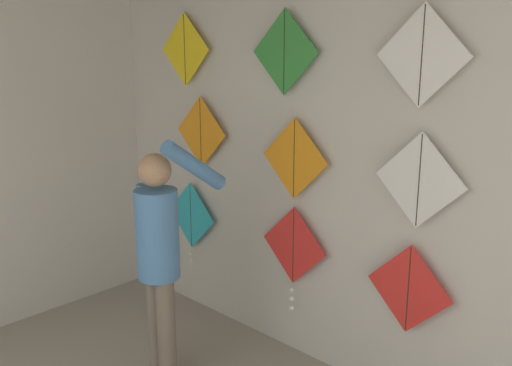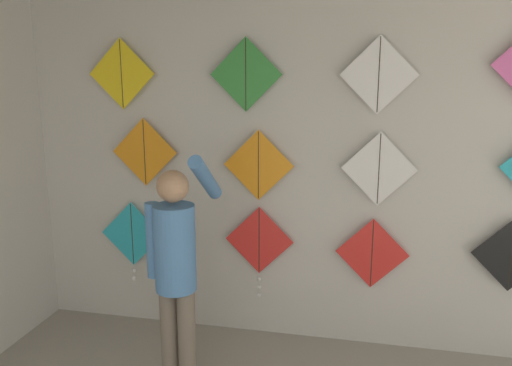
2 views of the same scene
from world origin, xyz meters
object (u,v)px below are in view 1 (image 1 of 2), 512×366
at_px(kite_5, 294,159).
at_px(kite_2, 409,289).
at_px(kite_6, 419,181).
at_px(kite_10, 422,56).
at_px(kite_9, 285,52).
at_px(kite_0, 191,218).
at_px(kite_4, 201,132).
at_px(kite_8, 185,50).
at_px(kite_1, 293,251).
at_px(shopkeeper, 160,250).

bearing_deg(kite_5, kite_2, 0.00).
relative_size(kite_6, kite_10, 1.00).
bearing_deg(kite_9, kite_10, 0.00).
relative_size(kite_0, kite_10, 1.25).
xyz_separation_m(kite_0, kite_4, (0.15, 0.00, 0.73)).
bearing_deg(kite_5, kite_4, 180.00).
distance_m(kite_4, kite_8, 0.64).
distance_m(kite_4, kite_6, 1.85).
bearing_deg(kite_1, kite_8, 179.95).
height_order(kite_8, kite_10, kite_8).
height_order(shopkeeper, kite_0, shopkeeper).
height_order(kite_0, kite_10, kite_10).
bearing_deg(kite_8, kite_10, 0.00).
distance_m(shopkeeper, kite_9, 1.49).
bearing_deg(shopkeeper, kite_10, 44.78).
distance_m(kite_0, kite_2, 1.98).
relative_size(shopkeeper, kite_8, 2.97).
distance_m(shopkeeper, kite_0, 1.13).
xyz_separation_m(kite_0, kite_8, (-0.02, 0.00, 1.35)).
bearing_deg(shopkeeper, kite_8, 141.10).
distance_m(kite_5, kite_6, 0.91).
bearing_deg(shopkeeper, kite_2, 44.41).
xyz_separation_m(kite_8, kite_10, (1.98, 0.00, -0.01)).
bearing_deg(kite_6, kite_8, 180.00).
relative_size(kite_2, kite_4, 1.00).
relative_size(kite_5, kite_10, 1.00).
bearing_deg(kite_2, kite_1, -179.94).
bearing_deg(kite_4, kite_2, 0.00).
xyz_separation_m(kite_4, kite_6, (1.85, 0.00, -0.07)).
bearing_deg(kite_1, kite_0, 179.98).
bearing_deg(kite_5, shopkeeper, -113.21).
relative_size(kite_0, kite_9, 1.25).
bearing_deg(kite_0, kite_4, 0.27).
relative_size(kite_2, kite_5, 1.00).
height_order(kite_0, kite_6, kite_6).
bearing_deg(kite_1, kite_2, 0.06).
bearing_deg(shopkeeper, kite_5, 76.97).
distance_m(kite_0, kite_1, 1.10).
xyz_separation_m(kite_1, kite_2, (0.88, 0.00, -0.00)).
bearing_deg(kite_0, kite_2, 0.02).
bearing_deg(kite_6, kite_0, -179.98).
bearing_deg(kite_6, kite_9, 180.00).
relative_size(kite_8, kite_10, 1.00).
bearing_deg(kite_1, kite_9, 179.45).
height_order(kite_2, kite_6, kite_6).
height_order(kite_4, kite_9, kite_9).
distance_m(kite_2, kite_4, 1.97).
xyz_separation_m(kite_0, kite_5, (1.09, 0.00, 0.66)).
relative_size(shopkeeper, kite_0, 2.38).
bearing_deg(kite_5, kite_1, -9.36).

